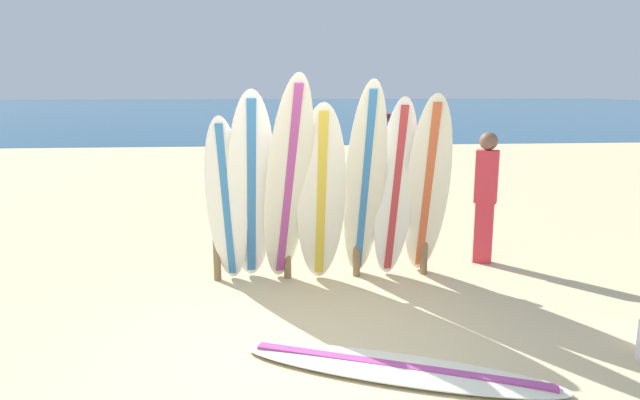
% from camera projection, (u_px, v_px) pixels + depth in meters
% --- Properties ---
extents(ground_plane, '(120.00, 120.00, 0.00)m').
position_uv_depth(ground_plane, '(305.00, 359.00, 4.98)').
color(ground_plane, '#D3BC8C').
extents(ocean_water, '(120.00, 80.00, 0.01)m').
position_uv_depth(ocean_water, '(269.00, 108.00, 61.63)').
color(ocean_water, navy).
rests_on(ocean_water, ground).
extents(surfboard_rack, '(2.66, 0.09, 1.16)m').
position_uv_depth(surfboard_rack, '(322.00, 221.00, 6.98)').
color(surfboard_rack, olive).
rests_on(surfboard_rack, ground).
extents(surfboard_leaning_far_left, '(0.53, 0.79, 2.03)m').
position_uv_depth(surfboard_leaning_far_left, '(226.00, 203.00, 6.56)').
color(surfboard_leaning_far_left, white).
rests_on(surfboard_leaning_far_left, ground).
extents(surfboard_leaning_left, '(0.62, 1.05, 2.31)m').
position_uv_depth(surfboard_leaning_left, '(251.00, 191.00, 6.51)').
color(surfboard_leaning_left, white).
rests_on(surfboard_leaning_left, ground).
extents(surfboard_leaning_center_left, '(0.73, 1.22, 2.48)m').
position_uv_depth(surfboard_leaning_center_left, '(288.00, 185.00, 6.41)').
color(surfboard_leaning_center_left, silver).
rests_on(surfboard_leaning_center_left, ground).
extents(surfboard_leaning_center, '(0.57, 0.79, 2.17)m').
position_uv_depth(surfboard_leaning_center, '(321.00, 197.00, 6.55)').
color(surfboard_leaning_center, white).
rests_on(surfboard_leaning_center, ground).
extents(surfboard_leaning_center_right, '(0.48, 1.15, 2.41)m').
position_uv_depth(surfboard_leaning_center_right, '(365.00, 186.00, 6.56)').
color(surfboard_leaning_center_right, silver).
rests_on(surfboard_leaning_center_right, ground).
extents(surfboard_leaning_right, '(0.48, 0.80, 2.23)m').
position_uv_depth(surfboard_leaning_right, '(395.00, 192.00, 6.68)').
color(surfboard_leaning_right, white).
rests_on(surfboard_leaning_right, ground).
extents(surfboard_leaning_far_right, '(0.65, 1.20, 2.27)m').
position_uv_depth(surfboard_leaning_far_right, '(427.00, 190.00, 6.67)').
color(surfboard_leaning_far_right, white).
rests_on(surfboard_leaning_far_right, ground).
extents(surfboard_lying_on_sand, '(2.69, 1.54, 0.08)m').
position_uv_depth(surfboard_lying_on_sand, '(398.00, 369.00, 4.74)').
color(surfboard_lying_on_sand, silver).
rests_on(surfboard_lying_on_sand, ground).
extents(beachgoer_standing, '(0.33, 0.29, 1.74)m').
position_uv_depth(beachgoer_standing, '(486.00, 192.00, 7.53)').
color(beachgoer_standing, '#D8333F').
rests_on(beachgoer_standing, ground).
extents(small_boat_offshore, '(2.71, 2.53, 0.71)m').
position_uv_depth(small_boat_offshore, '(377.00, 115.00, 41.65)').
color(small_boat_offshore, '#B22D28').
rests_on(small_boat_offshore, ocean_water).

